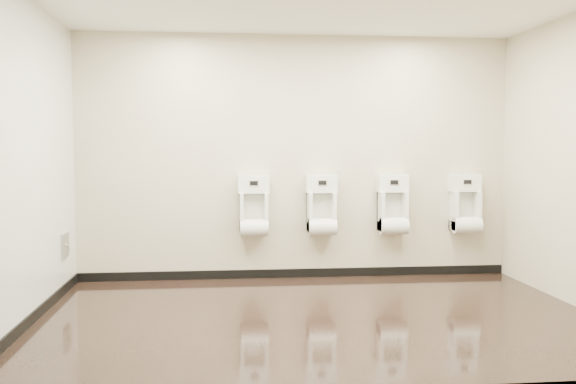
% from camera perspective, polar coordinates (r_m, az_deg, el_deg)
% --- Properties ---
extents(ground, '(5.00, 3.50, 0.00)m').
position_cam_1_polar(ground, '(5.87, 2.71, -10.98)').
color(ground, black).
rests_on(ground, ground).
extents(back_wall, '(5.00, 0.02, 2.80)m').
position_cam_1_polar(back_wall, '(7.41, 0.71, 3.09)').
color(back_wall, '#C0B69A').
rests_on(back_wall, ground).
extents(front_wall, '(5.00, 0.02, 2.80)m').
position_cam_1_polar(front_wall, '(3.95, 6.59, 2.27)').
color(front_wall, '#C0B69A').
rests_on(front_wall, ground).
extents(left_wall, '(0.02, 3.50, 2.80)m').
position_cam_1_polar(left_wall, '(5.84, -22.28, 2.55)').
color(left_wall, '#C0B69A').
rests_on(left_wall, ground).
extents(tile_overlay_left, '(0.01, 3.50, 2.80)m').
position_cam_1_polar(tile_overlay_left, '(5.84, -22.24, 2.55)').
color(tile_overlay_left, white).
rests_on(tile_overlay_left, ground).
extents(skirting_back, '(5.00, 0.02, 0.10)m').
position_cam_1_polar(skirting_back, '(7.54, 0.71, -7.22)').
color(skirting_back, black).
rests_on(skirting_back, ground).
extents(skirting_left, '(0.02, 3.50, 0.10)m').
position_cam_1_polar(skirting_left, '(6.02, -21.83, -10.40)').
color(skirting_left, black).
rests_on(skirting_left, ground).
extents(access_panel, '(0.04, 0.25, 0.25)m').
position_cam_1_polar(access_panel, '(7.07, -19.21, -4.50)').
color(access_panel, '#9E9EA3').
rests_on(access_panel, left_wall).
extents(urinal_0, '(0.36, 0.27, 0.68)m').
position_cam_1_polar(urinal_0, '(7.28, -3.06, -1.63)').
color(urinal_0, white).
rests_on(urinal_0, back_wall).
extents(urinal_1, '(0.36, 0.27, 0.68)m').
position_cam_1_polar(urinal_1, '(7.36, 3.01, -1.56)').
color(urinal_1, white).
rests_on(urinal_1, back_wall).
extents(urinal_2, '(0.36, 0.27, 0.68)m').
position_cam_1_polar(urinal_2, '(7.54, 9.30, -1.48)').
color(urinal_2, white).
rests_on(urinal_2, back_wall).
extents(urinal_3, '(0.36, 0.27, 0.68)m').
position_cam_1_polar(urinal_3, '(7.81, 15.50, -1.38)').
color(urinal_3, white).
rests_on(urinal_3, back_wall).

